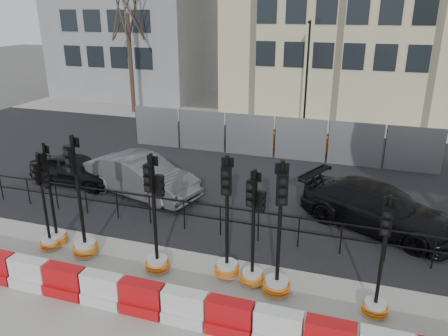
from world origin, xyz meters
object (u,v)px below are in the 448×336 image
(traffic_signal_a, at_px, (55,225))
(traffic_signal_d, at_px, (156,246))
(car_c, at_px, (378,208))
(car_a, at_px, (76,169))
(traffic_signal_h, at_px, (377,293))

(traffic_signal_a, height_order, traffic_signal_d, traffic_signal_d)
(traffic_signal_d, relative_size, car_c, 0.63)
(car_c, bearing_deg, car_a, 112.62)
(car_c, bearing_deg, traffic_signal_h, -156.47)
(traffic_signal_d, xyz_separation_m, traffic_signal_h, (5.51, -0.05, -0.17))
(traffic_signal_h, relative_size, car_a, 0.80)
(traffic_signal_h, height_order, car_c, traffic_signal_h)
(traffic_signal_a, bearing_deg, traffic_signal_d, 14.22)
(traffic_signal_d, xyz_separation_m, car_a, (-5.85, 4.60, -0.17))
(traffic_signal_d, height_order, car_c, traffic_signal_d)
(traffic_signal_d, distance_m, car_a, 7.44)
(traffic_signal_d, relative_size, traffic_signal_h, 1.11)
(traffic_signal_a, relative_size, traffic_signal_h, 1.05)
(traffic_signal_a, xyz_separation_m, traffic_signal_d, (3.48, -0.35, 0.14))
(traffic_signal_a, bearing_deg, car_a, 139.13)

